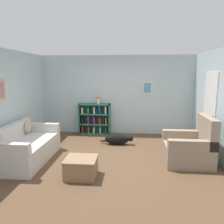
{
  "coord_description": "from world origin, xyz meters",
  "views": [
    {
      "loc": [
        0.48,
        -5.03,
        2.02
      ],
      "look_at": [
        0.0,
        0.4,
        1.05
      ],
      "focal_mm": 35.0,
      "sensor_mm": 36.0,
      "label": 1
    }
  ],
  "objects_px": {
    "dog": "(118,139)",
    "vase": "(98,99)",
    "bookshelf": "(95,119)",
    "recliner_chair": "(190,147)",
    "coffee_table": "(81,167)",
    "couch": "(25,148)"
  },
  "relations": [
    {
      "from": "dog",
      "to": "vase",
      "type": "height_order",
      "value": "vase"
    },
    {
      "from": "bookshelf",
      "to": "recliner_chair",
      "type": "bearing_deg",
      "value": -40.45
    },
    {
      "from": "coffee_table",
      "to": "vase",
      "type": "height_order",
      "value": "vase"
    },
    {
      "from": "bookshelf",
      "to": "dog",
      "type": "bearing_deg",
      "value": -51.62
    },
    {
      "from": "recliner_chair",
      "to": "vase",
      "type": "xyz_separation_m",
      "value": [
        -2.44,
        2.17,
        0.82
      ]
    },
    {
      "from": "couch",
      "to": "vase",
      "type": "bearing_deg",
      "value": 60.59
    },
    {
      "from": "couch",
      "to": "bookshelf",
      "type": "bearing_deg",
      "value": 63.16
    },
    {
      "from": "recliner_chair",
      "to": "dog",
      "type": "relative_size",
      "value": 1.11
    },
    {
      "from": "coffee_table",
      "to": "vase",
      "type": "xyz_separation_m",
      "value": [
        -0.12,
        3.09,
        0.97
      ]
    },
    {
      "from": "recliner_chair",
      "to": "coffee_table",
      "type": "xyz_separation_m",
      "value": [
        -2.32,
        -0.92,
        -0.15
      ]
    },
    {
      "from": "recliner_chair",
      "to": "vase",
      "type": "distance_m",
      "value": 3.37
    },
    {
      "from": "dog",
      "to": "bookshelf",
      "type": "bearing_deg",
      "value": 128.38
    },
    {
      "from": "dog",
      "to": "recliner_chair",
      "type": "bearing_deg",
      "value": -33.14
    },
    {
      "from": "couch",
      "to": "coffee_table",
      "type": "xyz_separation_m",
      "value": [
        1.47,
        -0.69,
        -0.11
      ]
    },
    {
      "from": "couch",
      "to": "coffee_table",
      "type": "height_order",
      "value": "couch"
    },
    {
      "from": "coffee_table",
      "to": "bookshelf",
      "type": "bearing_deg",
      "value": 94.56
    },
    {
      "from": "recliner_chair",
      "to": "coffee_table",
      "type": "height_order",
      "value": "recliner_chair"
    },
    {
      "from": "recliner_chair",
      "to": "vase",
      "type": "height_order",
      "value": "vase"
    },
    {
      "from": "bookshelf",
      "to": "dog",
      "type": "relative_size",
      "value": 1.08
    },
    {
      "from": "couch",
      "to": "bookshelf",
      "type": "height_order",
      "value": "bookshelf"
    },
    {
      "from": "coffee_table",
      "to": "dog",
      "type": "xyz_separation_m",
      "value": [
        0.59,
        2.05,
        -0.05
      ]
    },
    {
      "from": "coffee_table",
      "to": "dog",
      "type": "bearing_deg",
      "value": 73.81
    }
  ]
}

